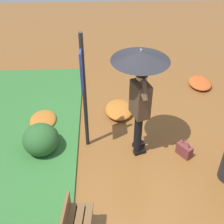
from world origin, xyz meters
name	(u,v)px	position (x,y,z in m)	size (l,w,h in m)	color
ground_plane	(131,158)	(0.00, 0.00, 0.00)	(18.00, 18.00, 0.00)	brown
person_with_umbrella	(140,78)	(0.30, -0.12, 1.55)	(0.96, 0.96, 2.04)	black
info_sign_post	(83,81)	(0.42, 0.82, 1.44)	(0.44, 0.07, 2.30)	black
handbag	(184,150)	(0.05, -0.99, 0.13)	(0.33, 0.29, 0.37)	brown
shrub_cluster	(42,139)	(0.29, 1.64, 0.28)	(0.73, 0.66, 0.60)	#285628
leaf_pile_near_person	(43,120)	(1.10, 1.77, 0.08)	(0.69, 0.55, 0.15)	#A86023
leaf_pile_by_bench	(200,83)	(2.42, -1.94, 0.08)	(0.69, 0.56, 0.15)	#B74C1E
leaf_pile_far_path	(119,110)	(1.39, 0.14, 0.08)	(0.76, 0.61, 0.17)	#A86023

